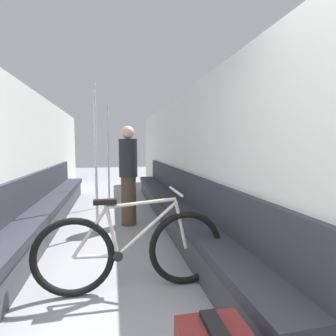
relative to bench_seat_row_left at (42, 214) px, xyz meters
The scene contains 8 objects.
wall_left 0.85m from the bench_seat_row_left, 160.00° to the left, with size 0.10×10.29×2.22m, color silver.
wall_right 2.43m from the bench_seat_row_left, ahead, with size 0.10×10.29×2.22m, color silver.
bench_seat_row_left is the anchor object (origin of this frame).
bench_seat_row_right 2.05m from the bench_seat_row_left, ahead, with size 0.42×6.27×0.89m.
bicycle 2.21m from the bench_seat_row_left, 56.82° to the right, with size 1.72×0.46×0.91m.
grab_pole_near 1.15m from the bench_seat_row_left, 14.87° to the right, with size 0.08×0.08×2.20m.
grab_pole_far 2.01m from the bench_seat_row_left, 58.44° to the left, with size 0.08×0.08×2.20m.
passenger_standing 1.43m from the bench_seat_row_left, ahead, with size 0.30×0.30×1.63m.
Camera 1 is at (0.02, -0.71, 1.33)m, focal length 28.00 mm.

